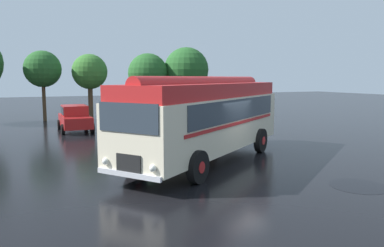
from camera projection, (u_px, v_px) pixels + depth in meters
name	position (u px, v px, depth m)	size (l,w,h in m)	color
ground_plane	(230.00, 162.00, 15.40)	(120.00, 120.00, 0.00)	black
vintage_bus	(207.00, 116.00, 15.30)	(9.60, 7.90, 3.49)	beige
car_near_left	(75.00, 118.00, 24.18)	(1.96, 4.20, 1.66)	maroon
car_mid_left	(123.00, 117.00, 24.96)	(2.33, 4.37, 1.66)	silver
car_mid_right	(160.00, 114.00, 27.17)	(2.40, 4.40, 1.66)	#4C5156
car_far_right	(195.00, 113.00, 27.63)	(2.18, 4.31, 1.66)	#144C28
tree_left_of_centre	(43.00, 70.00, 29.46)	(2.88, 2.88, 5.57)	#4C3823
tree_centre	(88.00, 72.00, 30.64)	(2.87, 2.87, 5.37)	#4C3823
tree_right_of_centre	(148.00, 74.00, 33.19)	(3.53, 3.53, 5.59)	#4C3823
tree_far_right	(185.00, 69.00, 34.11)	(4.05, 4.05, 6.19)	#4C3823
puddle_patch	(359.00, 186.00, 11.92)	(1.80, 1.80, 0.01)	black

